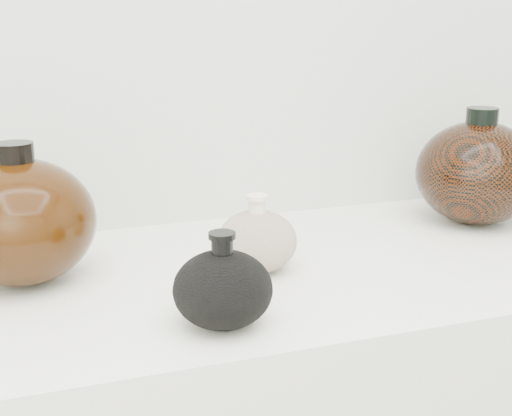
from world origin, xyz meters
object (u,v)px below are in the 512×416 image
object	(u,v)px
cream_gourd_vase	(257,240)
right_round_pot	(477,172)
black_gourd_vase	(223,289)
left_round_pot	(20,221)

from	to	relation	value
cream_gourd_vase	right_round_pot	size ratio (longest dim) A/B	0.55
black_gourd_vase	left_round_pot	size ratio (longest dim) A/B	0.59
left_round_pot	right_round_pot	world-z (taller)	right_round_pot
cream_gourd_vase	black_gourd_vase	bearing A→B (deg)	-121.97
cream_gourd_vase	right_round_pot	world-z (taller)	right_round_pot
left_round_pot	right_round_pot	xyz separation A→B (m)	(0.73, 0.03, 0.00)
cream_gourd_vase	left_round_pot	distance (m)	0.31
left_round_pot	right_round_pot	distance (m)	0.73
cream_gourd_vase	left_round_pot	xyz separation A→B (m)	(-0.31, 0.06, 0.04)
cream_gourd_vase	left_round_pot	bearing A→B (deg)	167.99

